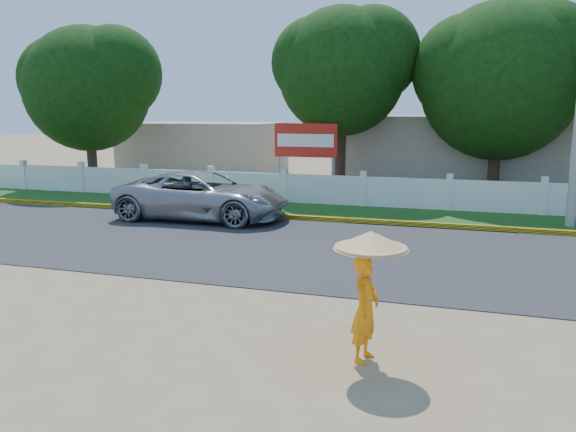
# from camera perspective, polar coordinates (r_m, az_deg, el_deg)

# --- Properties ---
(ground) EXTENTS (120.00, 120.00, 0.00)m
(ground) POSITION_cam_1_polar(r_m,az_deg,el_deg) (10.03, -3.43, -9.36)
(ground) COLOR #9E8460
(ground) RESTS_ON ground
(road) EXTENTS (60.00, 7.00, 0.02)m
(road) POSITION_cam_1_polar(r_m,az_deg,el_deg) (14.14, 3.00, -3.35)
(road) COLOR #38383A
(road) RESTS_ON ground
(grass_verge) EXTENTS (60.00, 3.50, 0.03)m
(grass_verge) POSITION_cam_1_polar(r_m,az_deg,el_deg) (19.17, 6.87, 0.31)
(grass_verge) COLOR #2D601E
(grass_verge) RESTS_ON ground
(curb) EXTENTS (40.00, 0.18, 0.16)m
(curb) POSITION_cam_1_polar(r_m,az_deg,el_deg) (17.51, 5.86, -0.43)
(curb) COLOR yellow
(curb) RESTS_ON ground
(fence) EXTENTS (40.00, 0.10, 1.10)m
(fence) POSITION_cam_1_polar(r_m,az_deg,el_deg) (20.49, 7.63, 2.48)
(fence) COLOR silver
(fence) RESTS_ON ground
(building_near) EXTENTS (10.00, 6.00, 3.20)m
(building_near) POSITION_cam_1_polar(r_m,az_deg,el_deg) (26.88, 16.52, 6.31)
(building_near) COLOR #B7AD99
(building_near) RESTS_ON ground
(building_far) EXTENTS (8.00, 5.00, 2.80)m
(building_far) POSITION_cam_1_polar(r_m,az_deg,el_deg) (30.91, -8.48, 6.77)
(building_far) COLOR #B7AD99
(building_far) RESTS_ON ground
(vehicle) EXTENTS (5.57, 2.64, 1.54)m
(vehicle) POSITION_cam_1_polar(r_m,az_deg,el_deg) (18.09, -8.71, 2.07)
(vehicle) COLOR #999BA0
(vehicle) RESTS_ON ground
(monk_with_parasol) EXTENTS (1.01, 1.01, 1.84)m
(monk_with_parasol) POSITION_cam_1_polar(r_m,az_deg,el_deg) (7.74, 8.12, -6.16)
(monk_with_parasol) COLOR orange
(monk_with_parasol) RESTS_ON ground
(billboard) EXTENTS (2.50, 0.13, 2.95)m
(billboard) POSITION_cam_1_polar(r_m,az_deg,el_deg) (21.93, 1.79, 7.28)
(billboard) COLOR gray
(billboard) RESTS_ON ground
(tree_row) EXTENTS (34.15, 7.46, 9.72)m
(tree_row) POSITION_cam_1_polar(r_m,az_deg,el_deg) (22.91, 21.99, 14.23)
(tree_row) COLOR #473828
(tree_row) RESTS_ON ground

